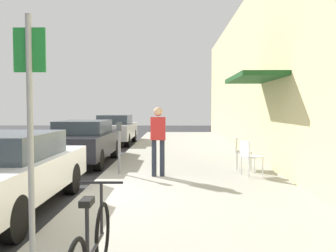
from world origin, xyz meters
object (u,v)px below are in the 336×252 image
bicycle_0 (92,250)px  parking_meter (119,144)px  pedestrian_standing (158,136)px  cafe_chair_1 (241,150)px  cafe_chair_0 (249,155)px  parked_car_0 (3,171)px  street_sign (30,124)px  parked_car_2 (115,129)px  parked_car_1 (83,141)px

bicycle_0 → parking_meter: bearing=96.1°
parking_meter → pedestrian_standing: pedestrian_standing is taller
cafe_chair_1 → pedestrian_standing: size_ratio=0.51×
parking_meter → cafe_chair_0: parking_meter is taller
parked_car_0 → street_sign: size_ratio=1.69×
parked_car_0 → parked_car_2: 11.73m
street_sign → cafe_chair_0: size_ratio=2.99×
cafe_chair_1 → pedestrian_standing: 2.59m
parked_car_2 → parking_meter: parked_car_2 is taller
parked_car_0 → pedestrian_standing: pedestrian_standing is taller
parking_meter → parked_car_0: bearing=-117.5°
parking_meter → bicycle_0: 5.83m
parked_car_1 → parking_meter: parking_meter is taller
parking_meter → street_sign: (-0.05, -5.49, 0.75)m
parked_car_1 → street_sign: (1.50, -7.93, 0.91)m
street_sign → pedestrian_standing: street_sign is taller
cafe_chair_1 → parked_car_2: bearing=121.3°
pedestrian_standing → parking_meter: bearing=161.6°
street_sign → pedestrian_standing: bearing=78.4°
street_sign → parked_car_2: bearing=96.0°
bicycle_0 → pedestrian_standing: bearing=85.9°
parked_car_1 → pedestrian_standing: size_ratio=2.59×
parked_car_1 → cafe_chair_1: 5.07m
parked_car_2 → pedestrian_standing: (2.56, -9.09, 0.36)m
cafe_chair_1 → pedestrian_standing: (-2.25, -1.17, 0.50)m
parking_meter → pedestrian_standing: bearing=-18.4°
parked_car_2 → street_sign: (1.50, -14.24, 0.88)m
bicycle_0 → parked_car_2: bearing=98.5°
parked_car_1 → pedestrian_standing: 3.80m
pedestrian_standing → parked_car_1: bearing=132.6°
bicycle_0 → cafe_chair_0: 6.18m
parked_car_2 → bicycle_0: parked_car_2 is taller
bicycle_0 → cafe_chair_0: bearing=64.7°
parked_car_1 → bicycle_0: bearing=-75.2°
street_sign → parked_car_0: bearing=120.9°
parked_car_2 → pedestrian_standing: size_ratio=2.59×
parked_car_2 → street_sign: 14.34m
cafe_chair_1 → parking_meter: bearing=-165.6°
street_sign → cafe_chair_1: (3.31, 6.32, -1.02)m
parked_car_2 → parked_car_1: bearing=-90.0°
parked_car_0 → cafe_chair_0: parked_car_0 is taller
bicycle_0 → cafe_chair_0: size_ratio=1.97×
parked_car_1 → parked_car_2: bearing=90.0°
bicycle_0 → cafe_chair_1: bearing=68.3°
parked_car_1 → parked_car_2: parked_car_2 is taller
parked_car_2 → street_sign: bearing=-84.0°
parking_meter → parked_car_1: bearing=122.4°
parked_car_2 → cafe_chair_1: parked_car_2 is taller
cafe_chair_1 → parked_car_0: bearing=-141.6°
street_sign → cafe_chair_0: bearing=57.9°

